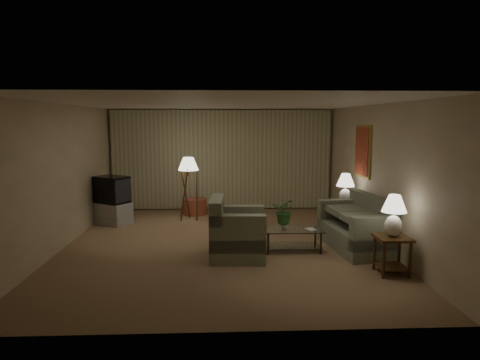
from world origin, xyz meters
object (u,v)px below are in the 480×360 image
object	(u,v)px
armchair	(238,234)
crt_tv	(112,190)
side_table_near	(392,248)
tv_cabinet	(113,213)
side_table_far	(344,214)
table_lamp_far	(345,186)
ottoman	(195,207)
sofa	(356,228)
coffee_table	(293,236)
floor_lamp	(189,187)
table_lamp_near	(394,212)
vase	(285,225)

from	to	relation	value
armchair	crt_tv	size ratio (longest dim) A/B	1.22
side_table_near	tv_cabinet	size ratio (longest dim) A/B	0.62
side_table_far	table_lamp_far	bearing A→B (deg)	165.96
armchair	tv_cabinet	xyz separation A→B (m)	(-2.82, 2.62, -0.17)
ottoman	armchair	bearing A→B (deg)	-74.81
sofa	armchair	world-z (taller)	armchair
sofa	coffee_table	xyz separation A→B (m)	(-1.21, -0.10, -0.12)
armchair	ottoman	distance (m)	3.70
side_table_far	table_lamp_far	size ratio (longest dim) A/B	0.90
sofa	floor_lamp	xyz separation A→B (m)	(-3.30, 2.53, 0.40)
floor_lamp	tv_cabinet	bearing A→B (deg)	-168.94
sofa	crt_tv	bearing A→B (deg)	-120.29
table_lamp_far	floor_lamp	world-z (taller)	floor_lamp
table_lamp_near	vase	bearing A→B (deg)	140.30
armchair	coffee_table	bearing A→B (deg)	-69.66
crt_tv	floor_lamp	bearing A→B (deg)	44.72
armchair	crt_tv	bearing A→B (deg)	49.91
sofa	floor_lamp	size ratio (longest dim) A/B	1.30
table_lamp_far	floor_lamp	size ratio (longest dim) A/B	0.44
vase	armchair	bearing A→B (deg)	-159.58
side_table_far	crt_tv	bearing A→B (deg)	169.73
side_table_far	vase	bearing A→B (deg)	-138.12
table_lamp_far	tv_cabinet	bearing A→B (deg)	169.73
crt_tv	ottoman	world-z (taller)	crt_tv
side_table_near	armchair	bearing A→B (deg)	158.71
side_table_far	coffee_table	world-z (taller)	side_table_far
tv_cabinet	vase	distance (m)	4.35
armchair	side_table_far	distance (m)	2.91
coffee_table	crt_tv	size ratio (longest dim) A/B	1.23
table_lamp_far	vase	bearing A→B (deg)	-138.12
table_lamp_near	tv_cabinet	bearing A→B (deg)	145.74
sofa	coffee_table	bearing A→B (deg)	-92.09
side_table_far	ottoman	xyz separation A→B (m)	(-3.34, 1.89, -0.19)
coffee_table	floor_lamp	size ratio (longest dim) A/B	0.72
table_lamp_far	floor_lamp	distance (m)	3.69
coffee_table	armchair	bearing A→B (deg)	-162.38
floor_lamp	sofa	bearing A→B (deg)	-37.52
armchair	side_table_far	world-z (taller)	armchair
floor_lamp	ottoman	world-z (taller)	floor_lamp
armchair	vase	world-z (taller)	armchair
floor_lamp	vase	world-z (taller)	floor_lamp
vase	ottoman	bearing A→B (deg)	119.56
coffee_table	crt_tv	world-z (taller)	crt_tv
table_lamp_far	crt_tv	xyz separation A→B (m)	(-5.20, 0.94, -0.19)
sofa	tv_cabinet	distance (m)	5.51
side_table_far	table_lamp_far	xyz separation A→B (m)	(-0.00, 0.00, 0.60)
tv_cabinet	floor_lamp	distance (m)	1.87
tv_cabinet	vase	size ratio (longest dim) A/B	6.67
table_lamp_far	side_table_far	bearing A→B (deg)	-14.04
side_table_near	ottoman	size ratio (longest dim) A/B	0.99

